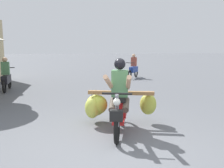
# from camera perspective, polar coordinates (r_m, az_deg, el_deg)

# --- Properties ---
(ground_plane) EXTENTS (120.00, 120.00, 0.00)m
(ground_plane) POSITION_cam_1_polar(r_m,az_deg,el_deg) (4.48, 0.58, -15.23)
(ground_plane) COLOR #56595E
(motorbike_main_loaded) EXTENTS (1.76, 1.99, 1.58)m
(motorbike_main_loaded) POSITION_cam_1_polar(r_m,az_deg,el_deg) (5.52, 0.26, -4.55)
(motorbike_main_loaded) COLOR black
(motorbike_main_loaded) RESTS_ON ground
(motorbike_distant_ahead_left) EXTENTS (0.97, 1.40, 1.40)m
(motorbike_distant_ahead_left) POSITION_cam_1_polar(r_m,az_deg,el_deg) (14.25, 5.03, 3.66)
(motorbike_distant_ahead_left) COLOR black
(motorbike_distant_ahead_left) RESTS_ON ground
(motorbike_distant_ahead_right) EXTENTS (0.50, 1.62, 1.40)m
(motorbike_distant_ahead_right) POSITION_cam_1_polar(r_m,az_deg,el_deg) (10.90, -23.45, 1.42)
(motorbike_distant_ahead_right) COLOR black
(motorbike_distant_ahead_right) RESTS_ON ground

